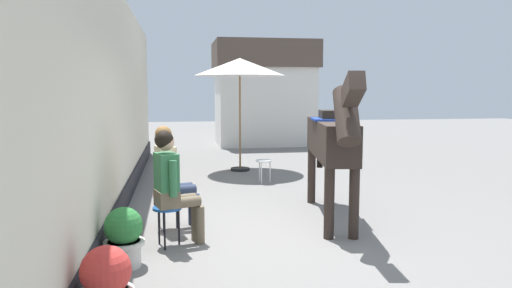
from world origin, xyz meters
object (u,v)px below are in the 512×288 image
at_px(flower_planter_near, 106,284).
at_px(cafe_parasol, 240,68).
at_px(saddled_horse_center, 332,140).
at_px(seated_visitor_far, 170,172).
at_px(flower_planter_far, 124,236).
at_px(seated_visitor_near, 172,182).
at_px(spare_stool_white, 264,163).

bearing_deg(flower_planter_near, cafe_parasol, 74.35).
bearing_deg(flower_planter_near, saddled_horse_center, 44.39).
xyz_separation_m(seated_visitor_far, flower_planter_near, (-0.47, -2.61, -0.44)).
distance_m(seated_visitor_far, saddled_horse_center, 2.28).
bearing_deg(seated_visitor_far, flower_planter_near, -100.26).
bearing_deg(cafe_parasol, flower_planter_far, -108.80).
distance_m(seated_visitor_far, flower_planter_near, 2.69).
relative_size(saddled_horse_center, flower_planter_near, 4.65).
bearing_deg(seated_visitor_near, saddled_horse_center, 19.09).
bearing_deg(spare_stool_white, flower_planter_near, -112.15).
bearing_deg(seated_visitor_near, cafe_parasol, 74.04).
xyz_separation_m(flower_planter_near, flower_planter_far, (0.00, 1.26, 0.00)).
relative_size(flower_planter_near, cafe_parasol, 0.25).
bearing_deg(spare_stool_white, saddled_horse_center, -81.31).
bearing_deg(saddled_horse_center, seated_visitor_near, -160.91).
bearing_deg(seated_visitor_near, flower_planter_near, -104.77).
xyz_separation_m(flower_planter_near, spare_stool_white, (2.27, 5.58, 0.07)).
relative_size(cafe_parasol, spare_stool_white, 5.61).
relative_size(seated_visitor_near, cafe_parasol, 0.54).
height_order(seated_visitor_far, flower_planter_far, seated_visitor_far).
bearing_deg(flower_planter_far, seated_visitor_near, 51.58).
relative_size(seated_visitor_near, saddled_horse_center, 0.47).
relative_size(flower_planter_far, cafe_parasol, 0.25).
distance_m(saddled_horse_center, flower_planter_far, 3.17).
bearing_deg(flower_planter_far, spare_stool_white, 62.24).
distance_m(seated_visitor_near, saddled_horse_center, 2.38).
height_order(saddled_horse_center, flower_planter_far, saddled_horse_center).
xyz_separation_m(seated_visitor_far, flower_planter_far, (-0.47, -1.35, -0.44)).
height_order(seated_visitor_near, flower_planter_far, seated_visitor_near).
xyz_separation_m(seated_visitor_near, cafe_parasol, (1.50, 5.24, 1.59)).
bearing_deg(flower_planter_near, spare_stool_white, 67.85).
xyz_separation_m(seated_visitor_near, flower_planter_near, (-0.50, -1.89, -0.44)).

